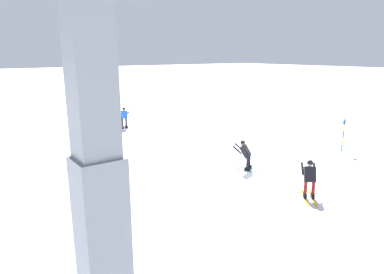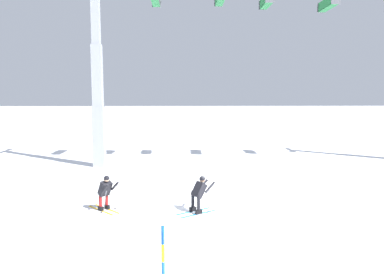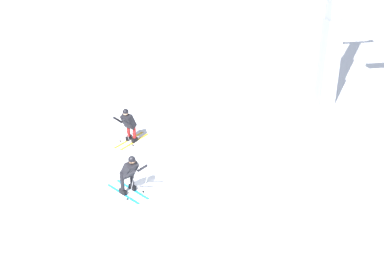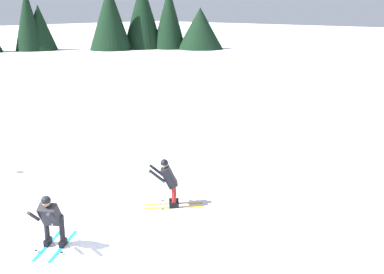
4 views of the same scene
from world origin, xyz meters
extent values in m
plane|color=white|center=(0.00, 0.00, 0.00)|extent=(260.00, 260.00, 0.00)
cube|color=#198CCC|center=(-0.69, -0.24, 0.01)|extent=(1.41, 0.96, 0.01)
cube|color=black|center=(-0.69, -0.24, 0.09)|extent=(0.29, 0.25, 0.16)
cylinder|color=black|center=(-0.69, -0.24, 0.49)|extent=(0.13, 0.13, 0.65)
cube|color=#198CCC|center=(-0.47, -0.56, 0.01)|extent=(1.41, 0.96, 0.01)
cube|color=black|center=(-0.47, -0.56, 0.09)|extent=(0.29, 0.25, 0.16)
cylinder|color=black|center=(-0.47, -0.56, 0.49)|extent=(0.13, 0.13, 0.65)
cube|color=black|center=(-0.45, -0.32, 0.90)|extent=(0.68, 0.64, 0.64)
sphere|color=#997051|center=(-0.32, -0.23, 1.28)|extent=(0.21, 0.21, 0.21)
sphere|color=black|center=(-0.32, -0.23, 1.31)|extent=(0.23, 0.23, 0.23)
cylinder|color=black|center=(-0.27, 0.08, 1.00)|extent=(0.45, 0.33, 0.42)
cylinder|color=gray|center=(-0.26, 0.13, 0.42)|extent=(0.34, 0.37, 1.10)
cylinder|color=black|center=(-0.44, 0.08, 0.05)|extent=(0.07, 0.07, 0.01)
cylinder|color=black|center=(-0.02, -0.31, 1.00)|extent=(0.45, 0.33, 0.42)
cylinder|color=gray|center=(0.04, -0.33, 0.42)|extent=(0.47, 0.18, 1.10)
cylinder|color=black|center=(-0.08, -0.46, 0.05)|extent=(0.07, 0.07, 0.01)
cube|color=gray|center=(-6.44, 9.09, 1.93)|extent=(0.73, 0.73, 3.86)
cube|color=gray|center=(-6.44, 9.09, 5.79)|extent=(0.61, 0.61, 3.86)
cube|color=gray|center=(-6.44, 9.09, 9.64)|extent=(0.49, 0.49, 3.86)
cube|color=#1E6633|center=(-2.73, 9.09, 10.24)|extent=(0.45, 2.08, 0.06)
cube|color=#4C4F54|center=(-2.73, 10.13, 10.52)|extent=(0.57, 0.05, 0.63)
cube|color=#1E6633|center=(1.27, 9.09, 10.27)|extent=(0.45, 1.73, 0.06)
cube|color=#4C4F54|center=(1.27, 9.96, 10.54)|extent=(0.57, 0.05, 0.63)
cube|color=#1E6633|center=(4.16, 9.09, 10.11)|extent=(0.45, 1.87, 0.06)
cube|color=#1E6633|center=(3.97, 9.09, 10.39)|extent=(0.06, 1.87, 0.55)
cylinder|color=#4C4F54|center=(4.47, 9.09, 10.41)|extent=(0.04, 1.78, 0.04)
cube|color=#4C4F54|center=(4.16, 10.03, 10.39)|extent=(0.57, 0.05, 0.63)
cube|color=#1E6633|center=(8.07, 9.09, 10.00)|extent=(0.45, 2.26, 0.06)
cube|color=#1E6633|center=(7.87, 9.09, 10.27)|extent=(0.06, 2.26, 0.55)
cylinder|color=#4C4F54|center=(8.37, 9.09, 10.30)|extent=(0.04, 2.14, 0.04)
cube|color=#4C4F54|center=(8.07, 10.22, 10.27)|extent=(0.57, 0.05, 0.63)
cylinder|color=blue|center=(-1.50, -6.98, 0.96)|extent=(0.07, 0.07, 0.38)
cylinder|color=yellow|center=(-1.50, -6.98, 1.35)|extent=(0.07, 0.07, 0.38)
cylinder|color=blue|center=(-1.50, -6.98, 1.73)|extent=(0.07, 0.07, 0.38)
cylinder|color=blue|center=(-1.49, -6.98, 1.67)|extent=(0.02, 0.28, 0.28)
cube|color=yellow|center=(-4.17, 0.18, 0.01)|extent=(1.28, 1.28, 0.01)
cube|color=black|center=(-4.17, 0.18, 0.09)|extent=(0.28, 0.28, 0.16)
cylinder|color=maroon|center=(-4.17, 0.18, 0.49)|extent=(0.13, 0.13, 0.64)
cube|color=yellow|center=(-4.37, -0.02, 0.01)|extent=(1.28, 1.28, 0.01)
cube|color=black|center=(-4.37, -0.02, 0.09)|extent=(0.28, 0.28, 0.16)
cylinder|color=maroon|center=(-4.37, -0.02, 0.49)|extent=(0.13, 0.13, 0.64)
cube|color=black|center=(-4.17, -0.01, 0.90)|extent=(0.65, 0.65, 0.64)
sphere|color=tan|center=(-4.08, -0.11, 1.29)|extent=(0.21, 0.21, 0.21)
sphere|color=black|center=(-4.08, -0.11, 1.33)|extent=(0.23, 0.23, 0.23)
cylinder|color=black|center=(-3.77, -0.09, 1.01)|extent=(0.40, 0.40, 0.42)
cylinder|color=gray|center=(-3.72, -0.08, 0.43)|extent=(0.42, 0.26, 1.09)
cylinder|color=black|center=(-3.81, 0.07, 0.05)|extent=(0.07, 0.07, 0.01)
cylinder|color=black|center=(-4.10, -0.42, 1.01)|extent=(0.40, 0.40, 0.42)
cylinder|color=gray|center=(-4.11, -0.47, 0.43)|extent=(0.26, 0.42, 1.09)
cylinder|color=black|center=(-4.26, -0.38, 0.05)|extent=(0.07, 0.07, 0.01)
camera|label=1|loc=(-11.31, 10.87, 5.41)|focal=31.63mm
camera|label=2|loc=(-1.09, -14.22, 4.62)|focal=34.07mm
camera|label=3|loc=(13.54, -1.15, 8.80)|focal=47.47mm
camera|label=4|loc=(5.20, 9.22, 5.67)|focal=45.23mm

